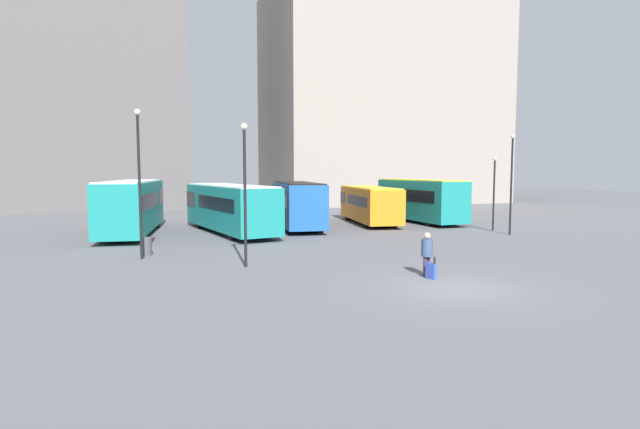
% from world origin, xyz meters
% --- Properties ---
extents(ground_plane, '(160.00, 160.00, 0.00)m').
position_xyz_m(ground_plane, '(0.00, 0.00, 0.00)').
color(ground_plane, '#56565B').
extents(building_block_left, '(16.87, 13.43, 31.24)m').
position_xyz_m(building_block_left, '(-13.61, 44.64, 15.62)').
color(building_block_left, '#5B5656').
rests_on(building_block_left, ground_plane).
extents(building_block_right, '(28.42, 16.94, 26.28)m').
position_xyz_m(building_block_right, '(19.38, 44.64, 13.14)').
color(building_block_right, gray).
rests_on(building_block_right, ground_plane).
extents(bus_0, '(4.11, 11.19, 3.35)m').
position_xyz_m(bus_0, '(-10.45, 19.27, 1.82)').
color(bus_0, '#19847F').
rests_on(bus_0, ground_plane).
extents(bus_1, '(4.42, 11.48, 3.08)m').
position_xyz_m(bus_1, '(-4.61, 17.98, 1.68)').
color(bus_1, '#19847F').
rests_on(bus_1, ground_plane).
extents(bus_2, '(3.76, 9.42, 3.17)m').
position_xyz_m(bus_2, '(0.32, 19.01, 1.72)').
color(bus_2, '#1E56A3').
rests_on(bus_2, ground_plane).
extents(bus_3, '(3.93, 9.32, 2.77)m').
position_xyz_m(bus_3, '(6.28, 20.01, 1.51)').
color(bus_3, orange).
rests_on(bus_3, ground_plane).
extents(bus_4, '(2.63, 9.47, 3.30)m').
position_xyz_m(bus_4, '(10.47, 19.78, 1.78)').
color(bus_4, '#19847F').
rests_on(bus_4, ground_plane).
extents(traveler, '(0.53, 0.53, 1.65)m').
position_xyz_m(traveler, '(0.20, 2.02, 0.98)').
color(traveler, '#382D4C').
rests_on(traveler, ground_plane).
extents(suitcase, '(0.28, 0.45, 0.84)m').
position_xyz_m(suitcase, '(0.09, 1.52, 0.30)').
color(suitcase, '#334CB2').
rests_on(suitcase, ground_plane).
extents(lamp_post_0, '(0.28, 0.28, 6.20)m').
position_xyz_m(lamp_post_0, '(11.64, 10.94, 3.61)').
color(lamp_post_0, black).
rests_on(lamp_post_0, ground_plane).
extents(lamp_post_1, '(0.28, 0.28, 6.67)m').
position_xyz_m(lamp_post_1, '(-9.94, 9.49, 3.86)').
color(lamp_post_1, black).
rests_on(lamp_post_1, ground_plane).
extents(lamp_post_2, '(0.28, 0.28, 5.88)m').
position_xyz_m(lamp_post_2, '(-5.88, 6.09, 3.45)').
color(lamp_post_2, black).
rests_on(lamp_post_2, ground_plane).
extents(lamp_post_3, '(0.28, 0.28, 4.90)m').
position_xyz_m(lamp_post_3, '(12.21, 13.24, 2.94)').
color(lamp_post_3, black).
rests_on(lamp_post_3, ground_plane).
extents(trash_bin, '(0.52, 0.52, 0.85)m').
position_xyz_m(trash_bin, '(-9.74, 10.47, 0.42)').
color(trash_bin, '#47474C').
rests_on(trash_bin, ground_plane).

